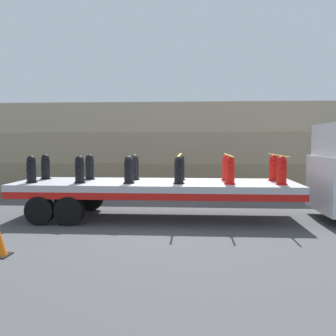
% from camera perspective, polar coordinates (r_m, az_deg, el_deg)
% --- Properties ---
extents(ground_plane, '(120.00, 120.00, 0.00)m').
position_cam_1_polar(ground_plane, '(11.94, -1.89, -7.63)').
color(ground_plane, '#474749').
extents(rock_cliff, '(60.00, 3.30, 4.22)m').
position_cam_1_polar(rock_cliff, '(18.48, 0.19, 3.11)').
color(rock_cliff, gray).
rests_on(rock_cliff, ground_plane).
extents(flatbed_trailer, '(8.72, 2.60, 1.16)m').
position_cam_1_polar(flatbed_trailer, '(11.83, -4.00, -3.08)').
color(flatbed_trailer, '#B2B2B7').
rests_on(flatbed_trailer, ground_plane).
extents(fire_hydrant_black_near_0, '(0.35, 0.48, 0.84)m').
position_cam_1_polar(fire_hydrant_black_near_0, '(12.15, -20.10, -0.22)').
color(fire_hydrant_black_near_0, black).
rests_on(fire_hydrant_black_near_0, flatbed_trailer).
extents(fire_hydrant_black_far_0, '(0.35, 0.48, 0.84)m').
position_cam_1_polar(fire_hydrant_black_far_0, '(13.16, -18.17, 0.14)').
color(fire_hydrant_black_far_0, black).
rests_on(fire_hydrant_black_far_0, flatbed_trailer).
extents(fire_hydrant_black_near_1, '(0.35, 0.48, 0.84)m').
position_cam_1_polar(fire_hydrant_black_near_1, '(11.63, -13.31, -0.26)').
color(fire_hydrant_black_near_1, black).
rests_on(fire_hydrant_black_near_1, flatbed_trailer).
extents(fire_hydrant_black_far_1, '(0.35, 0.48, 0.84)m').
position_cam_1_polar(fire_hydrant_black_far_1, '(12.68, -11.85, 0.11)').
color(fire_hydrant_black_far_1, black).
rests_on(fire_hydrant_black_far_1, flatbed_trailer).
extents(fire_hydrant_black_near_2, '(0.35, 0.48, 0.84)m').
position_cam_1_polar(fire_hydrant_black_near_2, '(11.28, -5.99, -0.31)').
color(fire_hydrant_black_near_2, black).
rests_on(fire_hydrant_black_near_2, flatbed_trailer).
extents(fire_hydrant_black_far_2, '(0.35, 0.48, 0.84)m').
position_cam_1_polar(fire_hydrant_black_far_2, '(12.36, -5.12, 0.08)').
color(fire_hydrant_black_far_2, black).
rests_on(fire_hydrant_black_far_2, flatbed_trailer).
extents(fire_hydrant_black_near_3, '(0.35, 0.48, 0.84)m').
position_cam_1_polar(fire_hydrant_black_near_3, '(11.12, 1.67, -0.35)').
color(fire_hydrant_black_near_3, black).
rests_on(fire_hydrant_black_near_3, flatbed_trailer).
extents(fire_hydrant_black_far_3, '(0.35, 0.48, 0.84)m').
position_cam_1_polar(fire_hydrant_black_far_3, '(12.22, 1.87, 0.05)').
color(fire_hydrant_black_far_3, black).
rests_on(fire_hydrant_black_far_3, flatbed_trailer).
extents(fire_hydrant_red_near_4, '(0.35, 0.48, 0.84)m').
position_cam_1_polar(fire_hydrant_red_near_4, '(11.17, 9.41, -0.38)').
color(fire_hydrant_red_near_4, red).
rests_on(fire_hydrant_red_near_4, flatbed_trailer).
extents(fire_hydrant_red_far_4, '(0.35, 0.48, 0.84)m').
position_cam_1_polar(fire_hydrant_red_far_4, '(12.26, 8.91, 0.01)').
color(fire_hydrant_red_far_4, red).
rests_on(fire_hydrant_red_far_4, flatbed_trailer).
extents(fire_hydrant_red_near_5, '(0.35, 0.48, 0.84)m').
position_cam_1_polar(fire_hydrant_red_near_5, '(11.41, 16.95, -0.41)').
color(fire_hydrant_red_near_5, red).
rests_on(fire_hydrant_red_near_5, flatbed_trailer).
extents(fire_hydrant_red_far_5, '(0.35, 0.48, 0.84)m').
position_cam_1_polar(fire_hydrant_red_far_5, '(12.48, 15.80, -0.02)').
color(fire_hydrant_red_far_5, red).
rests_on(fire_hydrant_red_far_5, flatbed_trailer).
extents(cargo_strap_rear, '(0.05, 2.70, 0.01)m').
position_cam_1_polar(cargo_strap_rear, '(11.64, 1.78, 2.01)').
color(cargo_strap_rear, yellow).
rests_on(cargo_strap_rear, fire_hydrant_black_near_3).
extents(cargo_strap_middle, '(0.05, 2.70, 0.01)m').
position_cam_1_polar(cargo_strap_middle, '(11.69, 9.17, 1.97)').
color(cargo_strap_middle, yellow).
rests_on(cargo_strap_middle, fire_hydrant_red_near_4).
extents(cargo_strap_front, '(0.05, 2.70, 0.01)m').
position_cam_1_polar(cargo_strap_front, '(11.92, 16.39, 1.90)').
color(cargo_strap_front, yellow).
rests_on(cargo_strap_front, fire_hydrant_red_near_5).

